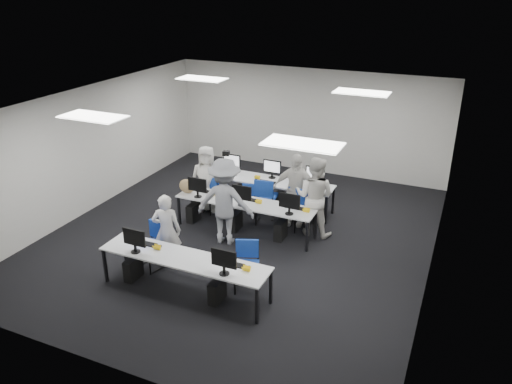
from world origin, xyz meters
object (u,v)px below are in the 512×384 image
at_px(desk_front, 184,260).
at_px(chair_4, 305,216).
at_px(chair_0, 152,254).
at_px(student_3, 295,190).
at_px(chair_3, 250,210).
at_px(chair_1, 247,274).
at_px(chair_2, 219,202).
at_px(photographer, 225,202).
at_px(desk_mid, 245,204).
at_px(chair_7, 301,212).
at_px(student_0, 167,231).
at_px(student_1, 314,196).
at_px(student_2, 207,179).
at_px(chair_5, 219,199).
at_px(chair_6, 266,204).

height_order(desk_front, chair_4, chair_4).
xyz_separation_m(chair_0, student_3, (1.95, 2.90, 0.57)).
bearing_deg(chair_3, student_3, 2.25).
relative_size(chair_1, chair_2, 1.04).
height_order(chair_2, photographer, photographer).
distance_m(chair_0, chair_1, 2.03).
relative_size(desk_mid, photographer, 1.68).
height_order(chair_7, student_0, student_0).
xyz_separation_m(desk_front, student_0, (-0.79, 0.68, 0.09)).
bearing_deg(student_0, student_1, -154.36).
bearing_deg(student_2, desk_front, -86.02).
xyz_separation_m(chair_2, student_2, (-0.33, 0.02, 0.54)).
bearing_deg(chair_0, chair_3, 84.52).
relative_size(desk_front, chair_5, 3.54).
bearing_deg(desk_mid, student_0, -112.46).
bearing_deg(student_2, student_3, -14.68).
bearing_deg(chair_2, student_1, -22.69).
bearing_deg(student_1, chair_0, 47.63).
distance_m(desk_mid, student_0, 2.08).
xyz_separation_m(chair_7, student_1, (0.41, -0.35, 0.60)).
distance_m(chair_3, student_3, 1.21).
xyz_separation_m(chair_5, student_2, (-0.25, -0.10, 0.53)).
bearing_deg(chair_1, student_0, 156.24).
bearing_deg(chair_1, student_3, 70.69).
relative_size(desk_mid, chair_3, 3.70).
xyz_separation_m(chair_7, photographer, (-1.21, -1.48, 0.65)).
distance_m(chair_1, student_2, 3.57).
distance_m(chair_3, chair_6, 0.48).
distance_m(student_3, photographer, 1.77).
relative_size(chair_2, chair_7, 0.91).
bearing_deg(student_1, student_0, 49.02).
bearing_deg(chair_7, chair_1, -80.19).
bearing_deg(chair_7, chair_4, -41.04).
height_order(chair_2, chair_3, chair_2).
height_order(chair_1, student_0, student_0).
relative_size(chair_3, student_0, 0.56).
height_order(chair_0, student_2, student_2).
height_order(chair_2, chair_5, chair_5).
relative_size(chair_0, chair_7, 0.95).
distance_m(desk_mid, chair_3, 0.68).
height_order(chair_0, student_0, student_0).
bearing_deg(chair_3, desk_mid, -88.66).
xyz_separation_m(chair_7, student_2, (-2.35, -0.21, 0.52)).
bearing_deg(student_2, chair_0, -102.70).
bearing_deg(chair_0, student_0, 46.25).
distance_m(chair_5, student_3, 2.05).
xyz_separation_m(chair_7, student_3, (-0.14, -0.07, 0.56)).
height_order(chair_0, chair_4, chair_4).
bearing_deg(photographer, student_3, -138.01).
xyz_separation_m(chair_1, student_3, (-0.08, 2.82, 0.57)).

